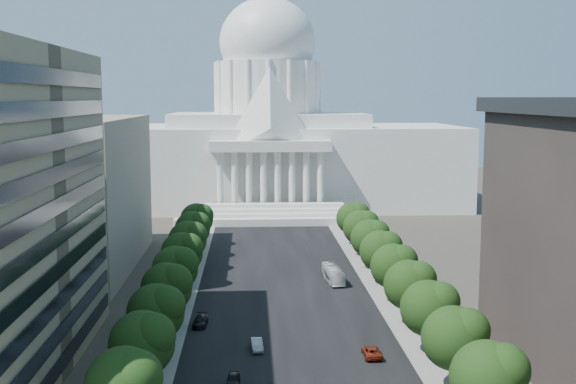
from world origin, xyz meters
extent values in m
cube|color=black|center=(0.00, 90.00, 0.00)|extent=(30.00, 260.00, 0.01)
cube|color=gray|center=(-19.00, 90.00, 0.00)|extent=(8.00, 260.00, 0.02)
cube|color=gray|center=(19.00, 90.00, 0.00)|extent=(8.00, 260.00, 0.02)
cube|color=white|center=(0.00, 185.00, 12.50)|extent=(120.00, 50.00, 25.00)
cube|color=white|center=(0.00, 185.00, 27.00)|extent=(60.00, 40.00, 4.00)
cube|color=white|center=(0.00, 158.00, 20.50)|extent=(34.00, 8.00, 3.00)
cylinder|color=white|center=(0.00, 185.00, 37.00)|extent=(32.00, 32.00, 16.00)
ellipsoid|color=white|center=(0.00, 185.00, 51.00)|extent=(30.00, 30.00, 27.60)
cylinder|color=white|center=(0.00, 185.00, 64.00)|extent=(4.80, 4.80, 7.00)
cube|color=gray|center=(-48.00, 100.00, 15.00)|extent=(38.00, 52.00, 30.00)
sphere|color=black|center=(-16.67, 23.24, 7.31)|extent=(5.32, 5.32, 5.32)
cylinder|color=#33261C|center=(-18.00, 36.00, 1.47)|extent=(0.56, 0.56, 2.94)
sphere|color=black|center=(-18.00, 36.00, 6.17)|extent=(7.60, 7.60, 7.60)
sphere|color=black|center=(-16.67, 35.24, 7.31)|extent=(5.32, 5.32, 5.32)
cylinder|color=#33261C|center=(-18.00, 48.00, 1.47)|extent=(0.56, 0.56, 2.94)
sphere|color=black|center=(-18.00, 48.00, 6.17)|extent=(7.60, 7.60, 7.60)
sphere|color=black|center=(-16.67, 47.24, 7.31)|extent=(5.32, 5.32, 5.32)
cylinder|color=#33261C|center=(-18.00, 60.00, 1.47)|extent=(0.56, 0.56, 2.94)
sphere|color=black|center=(-18.00, 60.00, 6.17)|extent=(7.60, 7.60, 7.60)
sphere|color=black|center=(-16.67, 59.24, 7.31)|extent=(5.32, 5.32, 5.32)
cylinder|color=#33261C|center=(-18.00, 72.00, 1.47)|extent=(0.56, 0.56, 2.94)
sphere|color=black|center=(-18.00, 72.00, 6.17)|extent=(7.60, 7.60, 7.60)
sphere|color=black|center=(-16.67, 71.24, 7.31)|extent=(5.32, 5.32, 5.32)
cylinder|color=#33261C|center=(-18.00, 84.00, 1.47)|extent=(0.56, 0.56, 2.94)
sphere|color=black|center=(-18.00, 84.00, 6.17)|extent=(7.60, 7.60, 7.60)
sphere|color=black|center=(-16.67, 83.24, 7.31)|extent=(5.32, 5.32, 5.32)
cylinder|color=#33261C|center=(-18.00, 96.00, 1.47)|extent=(0.56, 0.56, 2.94)
sphere|color=black|center=(-18.00, 96.00, 6.17)|extent=(7.60, 7.60, 7.60)
sphere|color=black|center=(-16.67, 95.24, 7.31)|extent=(5.32, 5.32, 5.32)
cylinder|color=#33261C|center=(-18.00, 108.00, 1.47)|extent=(0.56, 0.56, 2.94)
sphere|color=black|center=(-18.00, 108.00, 6.17)|extent=(7.60, 7.60, 7.60)
sphere|color=black|center=(-16.67, 107.24, 7.31)|extent=(5.32, 5.32, 5.32)
cylinder|color=#33261C|center=(-18.00, 120.00, 1.47)|extent=(0.56, 0.56, 2.94)
sphere|color=black|center=(-18.00, 120.00, 6.17)|extent=(7.60, 7.60, 7.60)
sphere|color=black|center=(-16.67, 119.24, 7.31)|extent=(5.32, 5.32, 5.32)
sphere|color=black|center=(18.00, 24.00, 6.17)|extent=(7.60, 7.60, 7.60)
sphere|color=black|center=(19.33, 23.24, 7.31)|extent=(5.32, 5.32, 5.32)
cylinder|color=#33261C|center=(18.00, 36.00, 1.47)|extent=(0.56, 0.56, 2.94)
sphere|color=black|center=(18.00, 36.00, 6.17)|extent=(7.60, 7.60, 7.60)
sphere|color=black|center=(19.33, 35.24, 7.31)|extent=(5.32, 5.32, 5.32)
cylinder|color=#33261C|center=(18.00, 48.00, 1.47)|extent=(0.56, 0.56, 2.94)
sphere|color=black|center=(18.00, 48.00, 6.17)|extent=(7.60, 7.60, 7.60)
sphere|color=black|center=(19.33, 47.24, 7.31)|extent=(5.32, 5.32, 5.32)
cylinder|color=#33261C|center=(18.00, 60.00, 1.47)|extent=(0.56, 0.56, 2.94)
sphere|color=black|center=(18.00, 60.00, 6.17)|extent=(7.60, 7.60, 7.60)
sphere|color=black|center=(19.33, 59.24, 7.31)|extent=(5.32, 5.32, 5.32)
cylinder|color=#33261C|center=(18.00, 72.00, 1.47)|extent=(0.56, 0.56, 2.94)
sphere|color=black|center=(18.00, 72.00, 6.17)|extent=(7.60, 7.60, 7.60)
sphere|color=black|center=(19.33, 71.24, 7.31)|extent=(5.32, 5.32, 5.32)
cylinder|color=#33261C|center=(18.00, 84.00, 1.47)|extent=(0.56, 0.56, 2.94)
sphere|color=black|center=(18.00, 84.00, 6.17)|extent=(7.60, 7.60, 7.60)
sphere|color=black|center=(19.33, 83.24, 7.31)|extent=(5.32, 5.32, 5.32)
cylinder|color=#33261C|center=(18.00, 96.00, 1.47)|extent=(0.56, 0.56, 2.94)
sphere|color=black|center=(18.00, 96.00, 6.17)|extent=(7.60, 7.60, 7.60)
sphere|color=black|center=(19.33, 95.24, 7.31)|extent=(5.32, 5.32, 5.32)
cylinder|color=#33261C|center=(18.00, 108.00, 1.47)|extent=(0.56, 0.56, 2.94)
sphere|color=black|center=(18.00, 108.00, 6.17)|extent=(7.60, 7.60, 7.60)
sphere|color=black|center=(19.33, 107.24, 7.31)|extent=(5.32, 5.32, 5.32)
cylinder|color=#33261C|center=(18.00, 120.00, 1.47)|extent=(0.56, 0.56, 2.94)
sphere|color=black|center=(18.00, 120.00, 6.17)|extent=(7.60, 7.60, 7.60)
sphere|color=black|center=(19.33, 119.24, 7.31)|extent=(5.32, 5.32, 5.32)
cylinder|color=gray|center=(20.50, 35.00, 4.50)|extent=(0.18, 0.18, 9.00)
cylinder|color=gray|center=(19.30, 35.00, 8.80)|extent=(2.40, 0.14, 0.14)
sphere|color=gray|center=(18.20, 35.00, 8.70)|extent=(0.44, 0.44, 0.44)
cylinder|color=gray|center=(20.50, 60.00, 4.50)|extent=(0.18, 0.18, 9.00)
cylinder|color=gray|center=(19.30, 60.00, 8.80)|extent=(2.40, 0.14, 0.14)
sphere|color=gray|center=(18.20, 60.00, 8.70)|extent=(0.44, 0.44, 0.44)
cylinder|color=gray|center=(20.50, 85.00, 4.50)|extent=(0.18, 0.18, 9.00)
cylinder|color=gray|center=(19.30, 85.00, 8.80)|extent=(2.40, 0.14, 0.14)
sphere|color=gray|center=(18.20, 85.00, 8.70)|extent=(0.44, 0.44, 0.44)
cylinder|color=gray|center=(20.50, 110.00, 4.50)|extent=(0.18, 0.18, 9.00)
cylinder|color=gray|center=(19.30, 110.00, 8.80)|extent=(2.40, 0.14, 0.14)
sphere|color=gray|center=(18.20, 110.00, 8.70)|extent=(0.44, 0.44, 0.44)
cylinder|color=gray|center=(20.50, 135.00, 4.50)|extent=(0.18, 0.18, 9.00)
cylinder|color=gray|center=(19.30, 135.00, 8.80)|extent=(2.40, 0.14, 0.14)
sphere|color=gray|center=(18.20, 135.00, 8.70)|extent=(0.44, 0.44, 0.44)
imported|color=black|center=(-7.72, 38.58, 0.64)|extent=(1.68, 3.83, 1.28)
imported|color=#94969B|center=(-4.84, 50.40, 0.72)|extent=(1.89, 4.46, 1.43)
imported|color=maroon|center=(10.28, 46.84, 0.67)|extent=(2.25, 4.86, 1.35)
imported|color=black|center=(-13.17, 61.12, 0.71)|extent=(2.33, 5.00, 1.41)
imported|color=silver|center=(9.67, 86.07, 1.45)|extent=(3.35, 10.59, 2.90)
camera|label=1|loc=(-5.46, -43.84, 33.98)|focal=45.00mm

